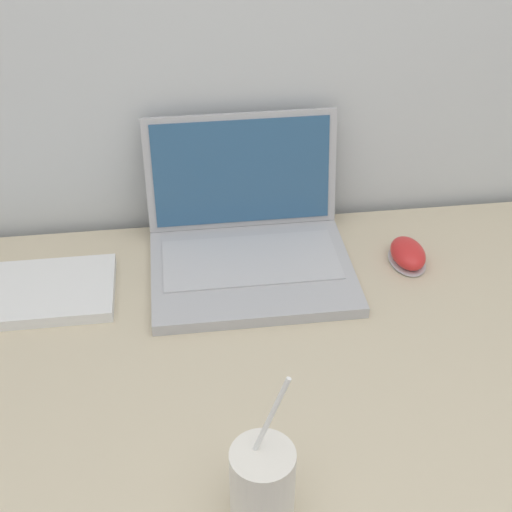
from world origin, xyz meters
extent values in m
cube|color=beige|center=(0.00, 0.36, 0.36)|extent=(1.30, 0.72, 0.72)
cube|color=#ADADB2|center=(-0.06, 0.54, 0.73)|extent=(0.35, 0.27, 0.02)
cube|color=#B7B7BC|center=(-0.06, 0.56, 0.74)|extent=(0.31, 0.15, 0.00)
cube|color=#ADADB2|center=(-0.06, 0.69, 0.85)|extent=(0.35, 0.05, 0.21)
cube|color=#2D567F|center=(-0.06, 0.69, 0.85)|extent=(0.32, 0.04, 0.19)
cylinder|color=silver|center=(-0.11, 0.07, 0.78)|extent=(0.08, 0.08, 0.11)
cylinder|color=black|center=(-0.11, 0.07, 0.82)|extent=(0.07, 0.07, 0.01)
cylinder|color=white|center=(-0.11, 0.08, 0.85)|extent=(0.07, 0.01, 0.18)
ellipsoid|color=#B2B2B7|center=(0.22, 0.55, 0.73)|extent=(0.06, 0.10, 0.01)
ellipsoid|color=red|center=(0.22, 0.55, 0.74)|extent=(0.06, 0.09, 0.04)
camera|label=1|loc=(-0.18, -0.44, 1.48)|focal=50.00mm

